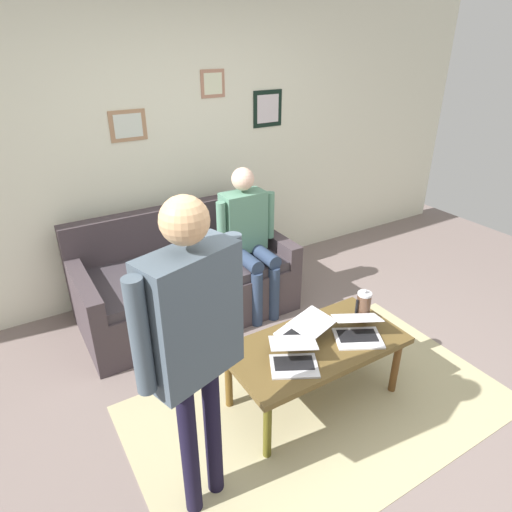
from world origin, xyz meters
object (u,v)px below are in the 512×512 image
at_px(coffee_table, 316,349).
at_px(laptop_left, 358,331).
at_px(french_press, 363,306).
at_px(couch, 184,281).
at_px(laptop_center, 294,358).
at_px(laptop_right, 304,328).
at_px(person_standing, 193,331).
at_px(person_seated, 248,234).

bearing_deg(coffee_table, laptop_left, 162.27).
relative_size(laptop_left, french_press, 1.69).
bearing_deg(couch, laptop_center, 92.51).
bearing_deg(laptop_right, coffee_table, 94.49).
xyz_separation_m(french_press, person_standing, (1.39, 0.34, 0.53)).
distance_m(coffee_table, laptop_center, 0.27).
relative_size(laptop_right, person_seated, 0.30).
bearing_deg(person_standing, person_seated, -127.62).
height_order(laptop_left, laptop_center, laptop_left).
height_order(couch, french_press, couch).
height_order(laptop_right, french_press, french_press).
bearing_deg(laptop_center, laptop_left, -179.99).
bearing_deg(laptop_left, couch, -69.28).
distance_m(laptop_right, french_press, 0.46).
bearing_deg(person_seated, laptop_left, 92.58).
bearing_deg(person_standing, laptop_center, -164.22).
relative_size(french_press, person_seated, 0.19).
bearing_deg(laptop_center, french_press, -168.67).
bearing_deg(laptop_right, laptop_left, 143.38).
relative_size(laptop_left, person_standing, 0.23).
height_order(laptop_center, french_press, french_press).
bearing_deg(person_seated, coffee_table, 80.13).
bearing_deg(couch, person_seated, 156.47).
xyz_separation_m(coffee_table, french_press, (-0.44, -0.05, 0.16)).
xyz_separation_m(laptop_left, person_seated, (0.06, -1.31, 0.22)).
bearing_deg(laptop_right, couch, -77.27).
distance_m(coffee_table, laptop_right, 0.16).
bearing_deg(french_press, laptop_right, -9.02).
xyz_separation_m(laptop_center, laptop_right, (-0.23, -0.21, 0.00)).
relative_size(laptop_left, laptop_right, 1.06).
xyz_separation_m(coffee_table, person_seated, (-0.21, -1.22, 0.31)).
bearing_deg(person_standing, coffee_table, -163.19).
xyz_separation_m(couch, person_seated, (-0.52, 0.23, 0.42)).
bearing_deg(laptop_left, person_seated, -87.42).
relative_size(laptop_left, laptop_center, 1.02).
relative_size(laptop_center, person_seated, 0.31).
bearing_deg(laptop_center, person_seated, -109.16).
xyz_separation_m(person_standing, person_seated, (-1.16, -1.51, -0.37)).
bearing_deg(coffee_table, person_standing, 16.81).
relative_size(couch, person_standing, 1.05).
bearing_deg(french_press, laptop_left, 38.64).
bearing_deg(person_seated, french_press, 101.13).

